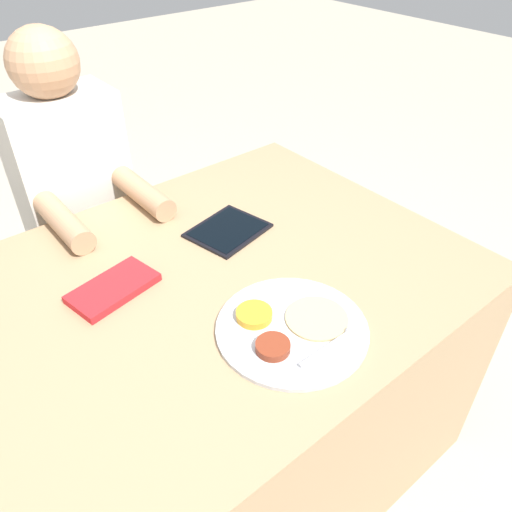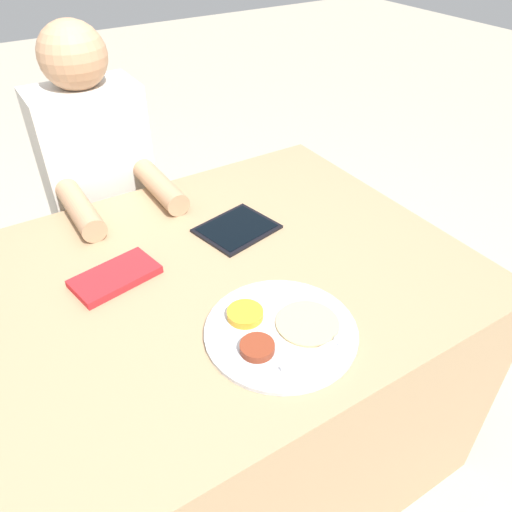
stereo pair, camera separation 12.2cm
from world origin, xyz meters
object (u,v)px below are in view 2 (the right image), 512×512
object	(u,v)px
thali_tray	(279,331)
tablet_device	(237,229)
person_diner	(108,218)
red_notebook	(115,277)

from	to	relation	value
thali_tray	tablet_device	xyz separation A→B (m)	(0.13, 0.40, -0.00)
tablet_device	person_diner	size ratio (longest dim) A/B	0.19
thali_tray	tablet_device	distance (m)	0.42
tablet_device	person_diner	xyz separation A→B (m)	(-0.23, 0.52, -0.17)
person_diner	thali_tray	bearing A→B (deg)	-83.46
thali_tray	person_diner	distance (m)	0.94
thali_tray	person_diner	size ratio (longest dim) A/B	0.27
red_notebook	thali_tray	bearing A→B (deg)	-56.72
thali_tray	person_diner	world-z (taller)	person_diner
red_notebook	person_diner	xyz separation A→B (m)	(0.14, 0.55, -0.17)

